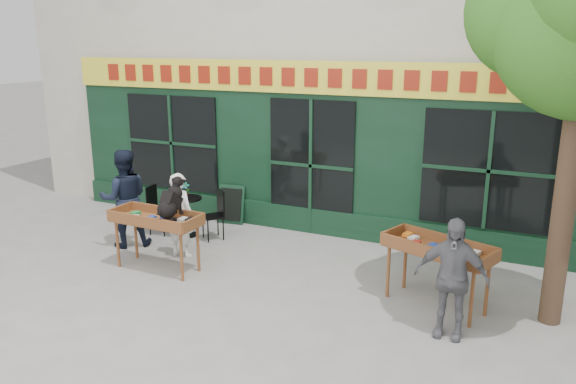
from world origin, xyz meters
name	(u,v)px	position (x,y,z in m)	size (l,w,h in m)	color
ground	(255,275)	(0.00, 0.00, 0.00)	(80.00, 80.00, 0.00)	slate
book_cart_center	(156,221)	(-1.58, -0.42, 0.82)	(1.52, 0.67, 0.99)	brown
dog	(170,197)	(-1.23, -0.47, 1.29)	(0.34, 0.60, 0.60)	black
woman	(180,215)	(-1.58, 0.23, 0.75)	(0.54, 0.36, 1.49)	white
book_cart_right	(438,252)	(2.81, 0.11, 0.82)	(1.62, 1.09, 0.99)	brown
man_right	(451,278)	(3.11, -0.64, 0.79)	(0.92, 0.38, 1.57)	slate
bistro_table	(187,209)	(-2.09, 1.15, 0.54)	(0.60, 0.60, 0.76)	black
bistro_chair_left	(156,206)	(-2.73, 1.04, 0.56)	(0.40, 0.40, 0.95)	black
bistro_chair_right	(217,210)	(-1.48, 1.27, 0.56)	(0.51, 0.51, 0.95)	black
potted_plant	(186,190)	(-2.09, 1.15, 0.91)	(0.15, 0.10, 0.29)	gray
man_left	(125,198)	(-2.79, 0.25, 0.90)	(0.87, 0.68, 1.79)	black
chalkboard	(231,204)	(-1.72, 2.19, 0.40)	(0.58, 0.26, 0.79)	black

